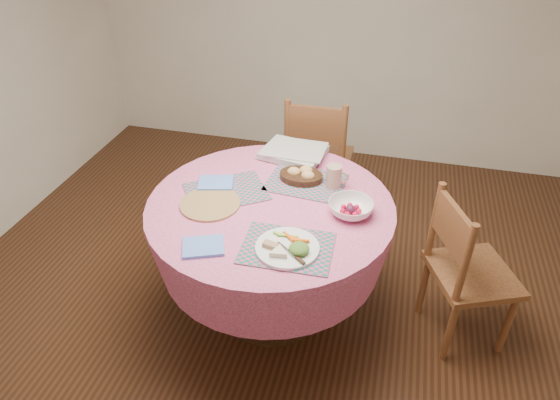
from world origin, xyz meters
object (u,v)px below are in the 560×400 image
at_px(wicker_trivet, 210,204).
at_px(latte_mug, 334,176).
at_px(chair_right, 465,269).
at_px(dining_table, 271,234).
at_px(bread_bowl, 302,175).
at_px(dinner_plate, 289,247).
at_px(fruit_bowl, 351,208).
at_px(chair_back, 317,157).

relative_size(wicker_trivet, latte_mug, 2.52).
xyz_separation_m(chair_right, latte_mug, (-0.71, 0.14, 0.36)).
distance_m(dining_table, chair_right, 1.00).
distance_m(chair_right, bread_bowl, 0.96).
xyz_separation_m(dinner_plate, fruit_bowl, (0.22, 0.34, 0.01)).
distance_m(bread_bowl, fruit_bowl, 0.38).
relative_size(chair_right, chair_back, 0.93).
xyz_separation_m(chair_back, wicker_trivet, (-0.35, -1.05, 0.26)).
bearing_deg(latte_mug, dining_table, -140.77).
relative_size(dinner_plate, latte_mug, 2.37).
bearing_deg(wicker_trivet, dining_table, 16.30).
distance_m(dinner_plate, latte_mug, 0.57).
xyz_separation_m(dinner_plate, bread_bowl, (-0.07, 0.59, 0.01)).
relative_size(dining_table, chair_right, 1.41).
xyz_separation_m(dinner_plate, latte_mug, (0.11, 0.56, 0.04)).
bearing_deg(latte_mug, wicker_trivet, -151.10).
bearing_deg(chair_back, fruit_bowl, 108.74).
bearing_deg(fruit_bowl, dining_table, -178.47).
distance_m(chair_back, bread_bowl, 0.77).
relative_size(dining_table, fruit_bowl, 4.34).
bearing_deg(fruit_bowl, latte_mug, 117.89).
xyz_separation_m(chair_right, fruit_bowl, (-0.59, -0.08, 0.32)).
height_order(dining_table, latte_mug, latte_mug).
bearing_deg(wicker_trivet, chair_right, 7.65).
bearing_deg(chair_right, bread_bowl, 55.98).
bearing_deg(latte_mug, chair_right, -11.34).
xyz_separation_m(latte_mug, fruit_bowl, (0.12, -0.22, -0.03)).
bearing_deg(dining_table, chair_right, 5.06).
height_order(dining_table, chair_back, chair_back).
height_order(dining_table, fruit_bowl, fruit_bowl).
relative_size(dining_table, latte_mug, 10.42).
bearing_deg(wicker_trivet, bread_bowl, 40.85).
xyz_separation_m(dining_table, fruit_bowl, (0.40, 0.01, 0.23)).
xyz_separation_m(chair_back, dinner_plate, (0.11, -1.30, 0.28)).
relative_size(chair_back, wicker_trivet, 3.16).
bearing_deg(fruit_bowl, chair_back, 109.15).
bearing_deg(bread_bowl, dining_table, -112.21).
height_order(chair_right, chair_back, chair_back).
bearing_deg(wicker_trivet, fruit_bowl, 7.85).
distance_m(chair_back, wicker_trivet, 1.14).
bearing_deg(dinner_plate, latte_mug, 79.09).
xyz_separation_m(chair_back, fruit_bowl, (0.33, -0.96, 0.29)).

